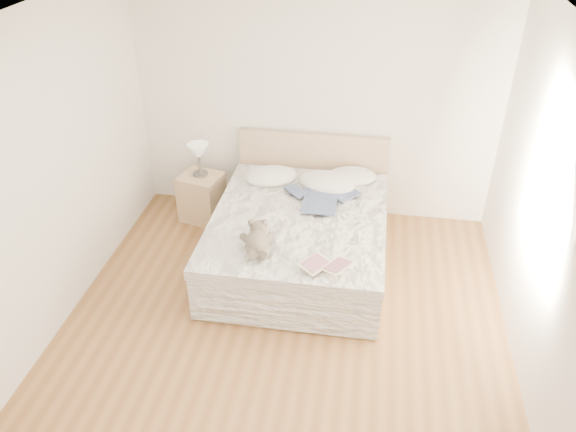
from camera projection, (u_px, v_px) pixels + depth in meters
The scene contains 16 objects.
floor at pixel (280, 339), 4.98m from camera, with size 4.00×4.50×0.00m, color brown.
ceiling at pixel (277, 28), 3.52m from camera, with size 4.00×4.50×0.00m, color white.
wall_back at pixel (315, 102), 6.12m from camera, with size 4.00×0.02×2.70m, color white.
wall_left at pixel (35, 189), 4.52m from camera, with size 0.02×4.50×2.70m, color white.
wall_right at pixel (556, 234), 3.98m from camera, with size 0.02×4.50×2.70m, color white.
window at pixel (549, 200), 4.17m from camera, with size 0.02×1.30×1.10m, color white.
bed at pixel (300, 235), 5.80m from camera, with size 1.72×2.14×1.00m.
nightstand at pixel (202, 197), 6.50m from camera, with size 0.45×0.40×0.56m, color tan.
table_lamp at pixel (199, 153), 6.23m from camera, with size 0.29×0.29×0.38m.
pillow_left at pixel (270, 176), 6.18m from camera, with size 0.58×0.41×0.18m, color white.
pillow_middle at pixel (327, 182), 6.06m from camera, with size 0.62×0.43×0.19m, color white.
pillow_right at pixel (352, 176), 6.18m from camera, with size 0.54×0.38×0.16m, color white.
blouse at pixel (320, 201), 5.75m from camera, with size 0.54×0.58×0.02m, color navy, non-canonical shape.
photo_book at pixel (267, 179), 6.15m from camera, with size 0.28×0.20×0.02m, color silver.
childrens_book at pixel (326, 265), 4.84m from camera, with size 0.40×0.27×0.03m, color beige.
teddy_bear at pixel (257, 248), 5.03m from camera, with size 0.27×0.38×0.20m, color #665B4C, non-canonical shape.
Camera 1 is at (0.64, -3.54, 3.60)m, focal length 35.00 mm.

